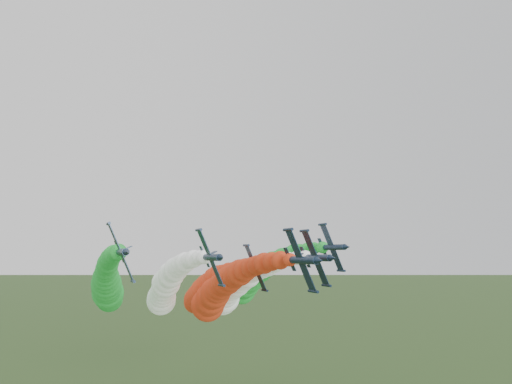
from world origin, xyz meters
TOP-DOWN VIEW (x-y plane):
  - jet_lead at (5.67, 33.09)m, footprint 12.78×75.32m
  - jet_inner_left at (-4.15, 45.08)m, footprint 12.41×74.95m
  - jet_inner_right at (12.31, 39.79)m, footprint 12.44×74.98m
  - jet_outer_left at (-18.05, 48.28)m, footprint 12.00×74.54m
  - jet_outer_right at (22.84, 53.02)m, footprint 12.79×75.33m
  - jet_trail at (9.89, 59.25)m, footprint 11.94×74.48m

SIDE VIEW (x-z plane):
  - jet_trail at x=9.89m, z-range 23.22..44.35m
  - jet_lead at x=5.67m, z-range 24.26..46.23m
  - jet_inner_right at x=12.31m, z-range 24.90..46.53m
  - jet_inner_left at x=-4.15m, z-range 25.13..46.73m
  - jet_outer_left at x=-18.05m, z-range 25.96..47.14m
  - jet_outer_right at x=22.84m, z-range 26.29..48.27m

